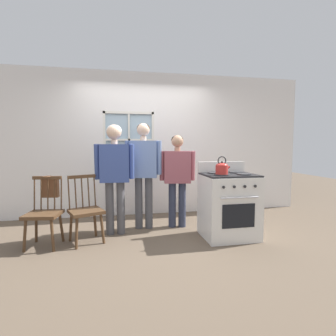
# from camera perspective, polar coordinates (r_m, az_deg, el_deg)

# --- Properties ---
(ground_plane) EXTENTS (16.00, 16.00, 0.00)m
(ground_plane) POSITION_cam_1_polar(r_m,az_deg,el_deg) (3.90, -2.95, -15.03)
(ground_plane) COLOR brown
(wall_back) EXTENTS (6.40, 0.16, 2.70)m
(wall_back) POSITION_cam_1_polar(r_m,az_deg,el_deg) (5.06, -5.17, 5.08)
(wall_back) COLOR white
(wall_back) RESTS_ON ground_plane
(chair_by_window) EXTENTS (0.47, 0.46, 0.92)m
(chair_by_window) POSITION_cam_1_polar(r_m,az_deg,el_deg) (3.86, -25.39, -9.06)
(chair_by_window) COLOR #4C331E
(chair_by_window) RESTS_ON ground_plane
(chair_near_wall) EXTENTS (0.54, 0.53, 0.92)m
(chair_near_wall) POSITION_cam_1_polar(r_m,az_deg,el_deg) (3.82, -17.52, -8.97)
(chair_near_wall) COLOR #4C331E
(chair_near_wall) RESTS_ON ground_plane
(person_elderly_left) EXTENTS (0.58, 0.24, 1.64)m
(person_elderly_left) POSITION_cam_1_polar(r_m,az_deg,el_deg) (3.95, -11.55, 0.14)
(person_elderly_left) COLOR #4C4C51
(person_elderly_left) RESTS_ON ground_plane
(person_teen_center) EXTENTS (0.58, 0.28, 1.68)m
(person_teen_center) POSITION_cam_1_polar(r_m,az_deg,el_deg) (4.17, -5.35, 0.65)
(person_teen_center) COLOR #4C4C51
(person_teen_center) RESTS_ON ground_plane
(person_adult_right) EXTENTS (0.58, 0.27, 1.50)m
(person_adult_right) POSITION_cam_1_polar(r_m,az_deg,el_deg) (4.23, 2.03, -0.90)
(person_adult_right) COLOR #2D3347
(person_adult_right) RESTS_ON ground_plane
(stove) EXTENTS (0.75, 0.68, 1.08)m
(stove) POSITION_cam_1_polar(r_m,az_deg,el_deg) (3.93, 13.02, -7.82)
(stove) COLOR white
(stove) RESTS_ON ground_plane
(kettle) EXTENTS (0.21, 0.17, 0.25)m
(kettle) POSITION_cam_1_polar(r_m,az_deg,el_deg) (3.66, 11.64, 0.00)
(kettle) COLOR red
(kettle) RESTS_ON stove
(potted_plant) EXTENTS (0.13, 0.13, 0.30)m
(potted_plant) POSITION_cam_1_polar(r_m,az_deg,el_deg) (4.96, -9.07, 0.97)
(potted_plant) COLOR #935B3D
(potted_plant) RESTS_ON wall_back
(handbag) EXTENTS (0.23, 0.21, 0.31)m
(handbag) POSITION_cam_1_polar(r_m,az_deg,el_deg) (4.01, -24.28, -3.89)
(handbag) COLOR brown
(handbag) RESTS_ON chair_by_window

